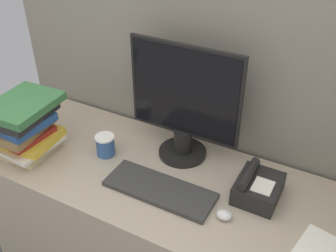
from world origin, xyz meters
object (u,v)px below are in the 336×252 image
(keyboard, at_px, (160,189))
(mouse, at_px, (224,215))
(coffee_cup, at_px, (105,145))
(monitor, at_px, (184,107))
(desk_telephone, at_px, (258,188))
(book_stack, at_px, (25,126))

(keyboard, relative_size, mouse, 7.62)
(mouse, height_order, coffee_cup, coffee_cup)
(mouse, bearing_deg, keyboard, 177.51)
(coffee_cup, bearing_deg, keyboard, -16.18)
(monitor, bearing_deg, desk_telephone, -15.71)
(monitor, height_order, keyboard, monitor)
(keyboard, distance_m, coffee_cup, 0.35)
(coffee_cup, distance_m, book_stack, 0.36)
(keyboard, bearing_deg, monitor, 96.32)
(keyboard, relative_size, desk_telephone, 2.31)
(monitor, bearing_deg, book_stack, -152.64)
(coffee_cup, bearing_deg, mouse, -10.06)
(coffee_cup, height_order, book_stack, book_stack)
(desk_telephone, bearing_deg, mouse, -112.36)
(keyboard, height_order, coffee_cup, coffee_cup)
(keyboard, relative_size, coffee_cup, 4.64)
(coffee_cup, relative_size, book_stack, 0.31)
(monitor, relative_size, desk_telephone, 2.69)
(mouse, bearing_deg, monitor, 138.25)
(book_stack, bearing_deg, keyboard, 4.82)
(mouse, height_order, book_stack, book_stack)
(monitor, relative_size, book_stack, 1.66)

